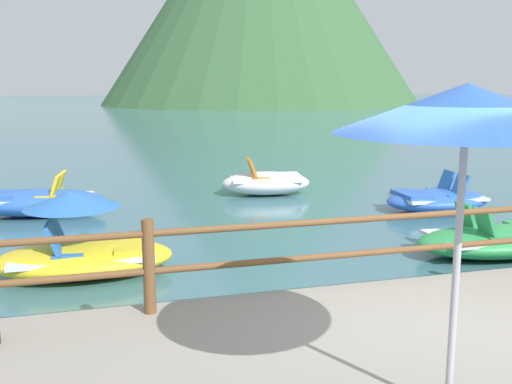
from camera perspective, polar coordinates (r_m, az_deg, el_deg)
ground_plane at (r=44.18m, az=-12.10°, el=6.84°), size 200.00×200.00×0.00m
dock_railing at (r=6.46m, az=11.13°, el=-4.52°), size 23.92×0.12×0.95m
beach_umbrella at (r=3.95m, az=19.84°, el=7.18°), size 1.70×1.70×2.24m
pedal_boat_1 at (r=14.08m, az=1.02°, el=0.94°), size 2.27×1.43×0.88m
pedal_boat_2 at (r=12.65m, az=-20.38°, el=-0.89°), size 2.74×1.60×0.86m
pedal_boat_3 at (r=8.52m, az=-16.51°, el=-5.21°), size 2.49×1.45×1.19m
pedal_boat_4 at (r=12.86m, az=17.25°, el=-0.71°), size 2.31×1.40×0.81m
pedal_boat_5 at (r=9.87m, az=22.39°, el=-4.34°), size 2.65×1.44×0.81m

